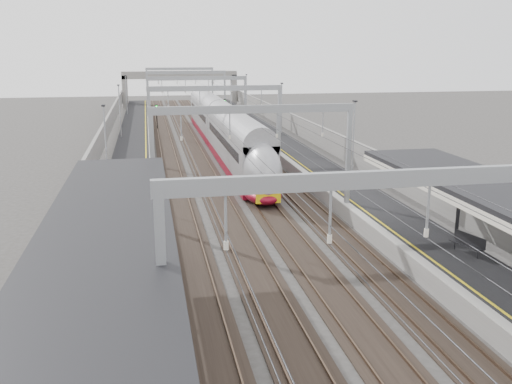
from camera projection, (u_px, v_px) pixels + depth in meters
name	position (u px, v px, depth m)	size (l,w,h in m)	color
platform_left	(134.00, 156.00, 57.42)	(4.00, 120.00, 1.00)	black
platform_right	(288.00, 151.00, 60.32)	(4.00, 120.00, 1.00)	black
tracks	(213.00, 158.00, 58.98)	(11.40, 140.00, 0.20)	black
overhead_line	(205.00, 94.00, 63.81)	(13.00, 140.00, 6.60)	gray
canopy_left	(100.00, 260.00, 16.27)	(4.40, 30.00, 4.24)	black
overbridge	(180.00, 80.00, 110.12)	(22.00, 2.20, 6.90)	slate
wall_left	(101.00, 146.00, 56.58)	(0.30, 120.00, 3.20)	slate
wall_right	(317.00, 140.00, 60.64)	(0.30, 120.00, 3.20)	slate
train	(223.00, 133.00, 61.73)	(2.79, 50.78, 4.40)	maroon
bench	(468.00, 242.00, 28.44)	(1.01, 1.98, 0.99)	black
signal_green	(157.00, 112.00, 79.71)	(0.32, 0.32, 3.48)	black
signal_red_near	(220.00, 115.00, 76.88)	(0.32, 0.32, 3.48)	black
signal_red_far	(225.00, 106.00, 88.68)	(0.32, 0.32, 3.48)	black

